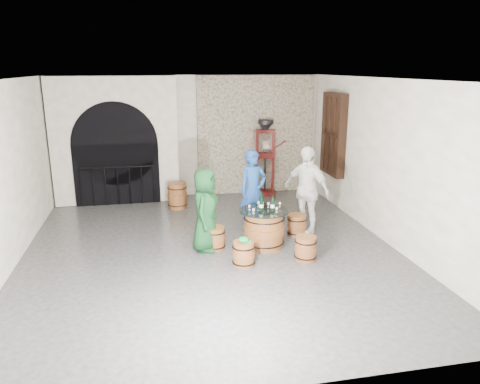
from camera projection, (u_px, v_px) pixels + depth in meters
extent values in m
plane|color=#2D2D2F|center=(211.00, 250.00, 8.72)|extent=(8.00, 8.00, 0.00)
plane|color=silver|center=(190.00, 137.00, 12.07)|extent=(8.00, 0.00, 8.00)
plane|color=silver|center=(264.00, 255.00, 4.52)|extent=(8.00, 0.00, 8.00)
plane|color=silver|center=(3.00, 178.00, 7.63)|extent=(0.00, 8.00, 8.00)
plane|color=silver|center=(386.00, 162.00, 8.96)|extent=(0.00, 8.00, 8.00)
plane|color=beige|center=(208.00, 79.00, 7.87)|extent=(8.00, 8.00, 0.00)
cube|color=tan|center=(256.00, 135.00, 12.36)|extent=(3.20, 0.12, 3.18)
cube|color=silver|center=(115.00, 141.00, 11.47)|extent=(3.10, 0.50, 3.18)
cube|color=black|center=(117.00, 175.00, 11.44)|extent=(2.10, 0.03, 1.55)
cylinder|color=black|center=(115.00, 144.00, 11.24)|extent=(2.10, 0.03, 2.10)
cylinder|color=black|center=(116.00, 167.00, 11.33)|extent=(1.79, 0.04, 0.04)
cylinder|color=black|center=(81.00, 188.00, 11.29)|extent=(0.02, 0.02, 0.98)
cylinder|color=black|center=(93.00, 187.00, 11.35)|extent=(0.02, 0.02, 0.98)
cylinder|color=black|center=(106.00, 187.00, 11.40)|extent=(0.02, 0.02, 0.98)
cylinder|color=black|center=(118.00, 186.00, 11.46)|extent=(0.02, 0.02, 0.98)
cylinder|color=black|center=(130.00, 186.00, 11.52)|extent=(0.02, 0.02, 0.98)
cylinder|color=black|center=(142.00, 185.00, 11.57)|extent=(0.02, 0.02, 0.98)
cylinder|color=black|center=(154.00, 185.00, 11.63)|extent=(0.02, 0.02, 0.98)
cube|color=black|center=(333.00, 134.00, 11.15)|extent=(0.20, 1.10, 2.00)
cube|color=black|center=(332.00, 134.00, 11.14)|extent=(0.06, 0.88, 1.76)
cube|color=black|center=(333.00, 134.00, 11.15)|extent=(0.22, 0.92, 0.06)
cube|color=black|center=(337.00, 136.00, 10.87)|extent=(0.22, 0.06, 1.80)
cube|color=black|center=(333.00, 134.00, 11.15)|extent=(0.22, 0.06, 1.80)
cube|color=black|center=(328.00, 133.00, 11.42)|extent=(0.22, 0.06, 1.80)
cylinder|color=brown|center=(264.00, 229.00, 8.83)|extent=(0.74, 0.74, 0.70)
cylinder|color=brown|center=(264.00, 229.00, 8.83)|extent=(0.79, 0.79, 0.15)
torus|color=black|center=(264.00, 241.00, 8.89)|extent=(0.80, 0.80, 0.02)
torus|color=black|center=(264.00, 218.00, 8.76)|extent=(0.80, 0.80, 0.02)
cylinder|color=brown|center=(264.00, 212.00, 8.73)|extent=(0.76, 0.76, 0.02)
cylinder|color=black|center=(264.00, 211.00, 8.73)|extent=(0.97, 0.97, 0.01)
cylinder|color=brown|center=(215.00, 239.00, 8.75)|extent=(0.37, 0.37, 0.42)
cylinder|color=brown|center=(215.00, 239.00, 8.75)|extent=(0.40, 0.40, 0.09)
torus|color=black|center=(215.00, 245.00, 8.79)|extent=(0.41, 0.41, 0.02)
torus|color=black|center=(215.00, 231.00, 8.71)|extent=(0.41, 0.41, 0.02)
cylinder|color=brown|center=(215.00, 228.00, 8.69)|extent=(0.38, 0.38, 0.02)
cylinder|color=brown|center=(253.00, 220.00, 9.78)|extent=(0.37, 0.37, 0.42)
cylinder|color=brown|center=(253.00, 220.00, 9.78)|extent=(0.40, 0.40, 0.09)
torus|color=black|center=(253.00, 227.00, 9.81)|extent=(0.41, 0.41, 0.02)
torus|color=black|center=(253.00, 214.00, 9.74)|extent=(0.41, 0.41, 0.02)
cylinder|color=brown|center=(253.00, 211.00, 9.72)|extent=(0.38, 0.38, 0.02)
cylinder|color=brown|center=(297.00, 225.00, 9.47)|extent=(0.37, 0.37, 0.42)
cylinder|color=brown|center=(297.00, 225.00, 9.47)|extent=(0.40, 0.40, 0.09)
torus|color=black|center=(297.00, 232.00, 9.51)|extent=(0.41, 0.41, 0.02)
torus|color=black|center=(297.00, 219.00, 9.44)|extent=(0.41, 0.41, 0.02)
cylinder|color=brown|center=(297.00, 215.00, 9.41)|extent=(0.38, 0.38, 0.02)
cylinder|color=brown|center=(306.00, 249.00, 8.27)|extent=(0.37, 0.37, 0.42)
cylinder|color=brown|center=(306.00, 249.00, 8.27)|extent=(0.40, 0.40, 0.09)
torus|color=black|center=(305.00, 256.00, 8.31)|extent=(0.41, 0.41, 0.02)
torus|color=black|center=(306.00, 241.00, 8.23)|extent=(0.41, 0.41, 0.02)
cylinder|color=brown|center=(306.00, 237.00, 8.21)|extent=(0.38, 0.38, 0.02)
cylinder|color=brown|center=(244.00, 254.00, 8.02)|extent=(0.37, 0.37, 0.42)
cylinder|color=brown|center=(244.00, 254.00, 8.02)|extent=(0.40, 0.40, 0.09)
torus|color=black|center=(244.00, 262.00, 8.06)|extent=(0.41, 0.41, 0.02)
torus|color=black|center=(244.00, 246.00, 7.99)|extent=(0.41, 0.41, 0.02)
cylinder|color=brown|center=(244.00, 242.00, 7.97)|extent=(0.38, 0.38, 0.02)
ellipsoid|color=#0B8035|center=(244.00, 240.00, 7.95)|extent=(0.18, 0.18, 0.10)
cylinder|color=#0B8035|center=(249.00, 242.00, 7.95)|extent=(0.12, 0.12, 0.01)
imported|color=#0F3819|center=(205.00, 210.00, 8.57)|extent=(0.76, 0.91, 1.60)
imported|color=navy|center=(253.00, 190.00, 9.65)|extent=(0.73, 0.59, 1.73)
imported|color=silver|center=(306.00, 190.00, 9.44)|extent=(1.00, 1.15, 1.85)
cylinder|color=black|center=(261.00, 205.00, 8.66)|extent=(0.07, 0.07, 0.22)
cylinder|color=white|center=(261.00, 206.00, 8.66)|extent=(0.08, 0.08, 0.06)
cone|color=black|center=(261.00, 199.00, 8.62)|extent=(0.07, 0.07, 0.05)
cylinder|color=black|center=(261.00, 196.00, 8.61)|extent=(0.03, 0.03, 0.07)
cylinder|color=black|center=(273.00, 205.00, 8.64)|extent=(0.07, 0.07, 0.22)
cylinder|color=white|center=(273.00, 206.00, 8.65)|extent=(0.08, 0.08, 0.06)
cone|color=black|center=(273.00, 199.00, 8.61)|extent=(0.07, 0.07, 0.05)
cylinder|color=black|center=(273.00, 196.00, 8.60)|extent=(0.03, 0.03, 0.07)
cylinder|color=black|center=(262.00, 203.00, 8.82)|extent=(0.07, 0.07, 0.22)
cylinder|color=white|center=(262.00, 203.00, 8.83)|extent=(0.08, 0.08, 0.06)
cone|color=black|center=(262.00, 196.00, 8.79)|extent=(0.07, 0.07, 0.05)
cylinder|color=black|center=(262.00, 194.00, 8.78)|extent=(0.03, 0.03, 0.07)
cylinder|color=brown|center=(177.00, 196.00, 11.27)|extent=(0.44, 0.44, 0.63)
cylinder|color=brown|center=(177.00, 196.00, 11.27)|extent=(0.47, 0.47, 0.14)
torus|color=black|center=(178.00, 204.00, 11.33)|extent=(0.49, 0.49, 0.02)
torus|color=black|center=(177.00, 187.00, 11.21)|extent=(0.49, 0.49, 0.02)
cylinder|color=brown|center=(177.00, 183.00, 11.18)|extent=(0.45, 0.45, 0.02)
cube|color=#530E0D|center=(265.00, 192.00, 12.52)|extent=(0.64, 0.56, 0.11)
cube|color=#530E0D|center=(265.00, 155.00, 12.24)|extent=(0.56, 0.42, 0.13)
cube|color=#530E0D|center=(266.00, 131.00, 12.07)|extent=(0.52, 0.23, 0.08)
cylinder|color=black|center=(265.00, 172.00, 12.36)|extent=(0.06, 0.06, 1.08)
cylinder|color=black|center=(266.00, 122.00, 12.00)|extent=(0.41, 0.41, 0.10)
cone|color=black|center=(266.00, 127.00, 12.03)|extent=(0.41, 0.41, 0.22)
cube|color=#530E0D|center=(257.00, 162.00, 12.29)|extent=(0.09, 0.09, 1.72)
cube|color=#530E0D|center=(273.00, 162.00, 12.29)|extent=(0.09, 0.09, 1.72)
cylinder|color=#530E0D|center=(277.00, 146.00, 12.13)|extent=(0.46, 0.13, 0.34)
cube|color=silver|center=(266.00, 145.00, 12.40)|extent=(0.18, 0.10, 0.22)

